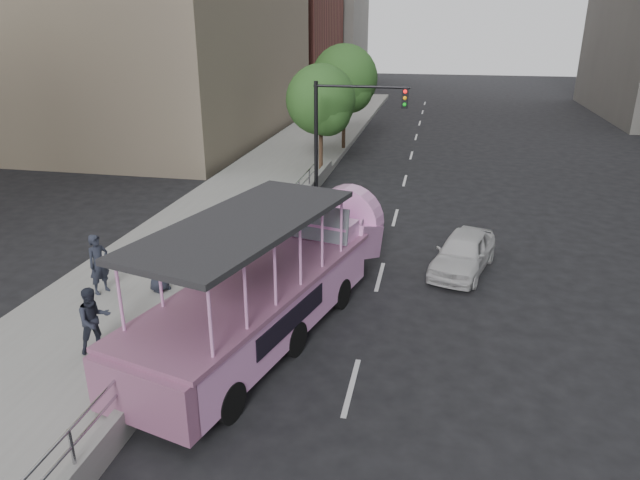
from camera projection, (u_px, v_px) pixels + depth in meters
ground at (325, 337)px, 14.75m from camera, size 160.00×160.00×0.00m
sidewalk at (241, 204)px, 24.92m from camera, size 5.50×80.00×0.30m
kerb_wall at (236, 278)px, 16.99m from camera, size 0.24×30.00×0.36m
guardrail at (234, 257)px, 16.76m from camera, size 0.07×22.00×0.71m
duck_boat at (278, 281)px, 14.96m from camera, size 4.88×10.47×3.39m
car at (463, 252)px, 18.43m from camera, size 2.51×4.07×1.29m
pedestrian_near at (99, 264)px, 16.20m from camera, size 0.64×0.76×1.77m
pedestrian_mid at (94, 320)px, 13.32m from camera, size 0.97×1.00×1.62m
pedestrian_far at (159, 265)px, 16.36m from camera, size 0.77×0.92×1.60m
parking_sign at (252, 227)px, 17.55m from camera, size 0.19×0.60×2.74m
traffic_signal at (342, 121)px, 25.24m from camera, size 4.20×0.32×5.20m
street_tree_near at (322, 103)px, 28.56m from camera, size 3.52×3.52×5.72m
street_tree_far at (346, 81)px, 33.83m from camera, size 3.97×3.97×6.45m
midrise_stone_b at (300, 1)px, 72.67m from camera, size 16.00×14.00×20.00m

